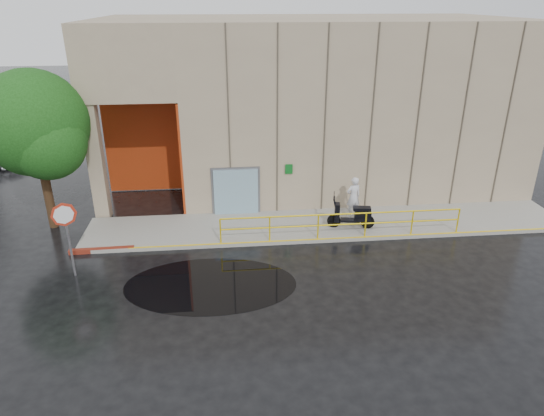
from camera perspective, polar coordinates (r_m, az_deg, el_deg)
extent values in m
plane|color=black|center=(16.26, -4.17, -9.59)|extent=(120.00, 120.00, 0.00)
cube|color=#9A968C|center=(20.58, 6.59, -1.93)|extent=(20.00, 3.00, 0.15)
cube|color=gray|center=(25.86, 8.43, 12.43)|extent=(16.00, 10.00, 8.00)
cube|color=gray|center=(25.03, -15.16, 17.34)|extent=(4.00, 10.00, 3.00)
cube|color=gray|center=(21.70, -19.96, 5.03)|extent=(0.60, 0.60, 5.00)
cube|color=#B53110|center=(24.29, -14.67, 7.56)|extent=(3.80, 0.15, 4.90)
cube|color=#B53110|center=(22.39, -10.32, 6.62)|extent=(0.10, 3.50, 4.90)
cube|color=#8CB0BF|center=(20.99, -4.26, 1.88)|extent=(1.90, 0.10, 2.00)
cube|color=slate|center=(21.06, -4.26, 1.96)|extent=(2.10, 0.06, 2.20)
cube|color=#0C591A|center=(20.88, 2.00, 4.60)|extent=(0.32, 0.04, 0.42)
cylinder|color=#DCBA0B|center=(19.00, 8.31, -0.71)|extent=(9.50, 0.06, 0.06)
cylinder|color=#DCBA0B|center=(19.19, 8.23, -1.93)|extent=(9.50, 0.06, 0.06)
imported|color=silver|center=(20.97, 9.55, 1.29)|extent=(0.75, 0.59, 1.79)
cylinder|color=black|center=(20.11, 7.29, -1.50)|extent=(0.56, 0.21, 0.55)
cylinder|color=black|center=(20.23, 11.18, -1.61)|extent=(0.56, 0.21, 0.55)
cylinder|color=slate|center=(17.77, -22.68, -4.03)|extent=(0.08, 0.08, 2.39)
cylinder|color=#B12A16|center=(17.28, -23.29, -0.72)|extent=(0.77, 0.37, 0.83)
cylinder|color=white|center=(17.26, -23.31, -0.75)|extent=(0.60, 0.27, 0.65)
cube|color=maroon|center=(19.49, -19.39, -4.70)|extent=(2.40, 0.24, 0.18)
cube|color=black|center=(16.61, -7.24, -8.94)|extent=(5.98, 3.90, 0.01)
cylinder|color=black|center=(21.84, -24.90, 1.79)|extent=(0.36, 0.36, 3.18)
sphere|color=#265517|center=(21.07, -26.21, 8.95)|extent=(4.14, 4.14, 4.14)
sphere|color=#265517|center=(20.50, -24.89, 7.03)|extent=(2.90, 2.90, 2.90)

